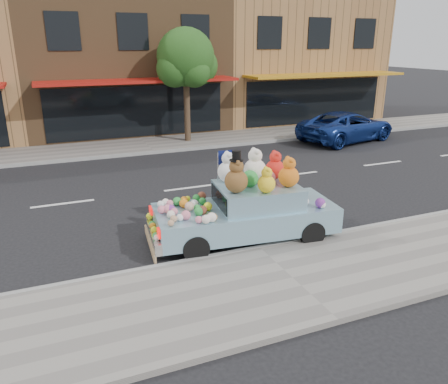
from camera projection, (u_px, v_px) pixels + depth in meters
name	position (u px, v px, depth m)	size (l,w,h in m)	color
ground	(191.00, 188.00, 14.42)	(120.00, 120.00, 0.00)	black
near_sidewalk	(292.00, 280.00, 8.71)	(60.00, 3.00, 0.12)	gray
far_sidewalk	(147.00, 145.00, 20.08)	(60.00, 3.00, 0.12)	gray
near_kerb	(259.00, 249.00, 10.02)	(60.00, 0.12, 0.13)	gray
far_kerb	(154.00, 152.00, 18.77)	(60.00, 0.12, 0.13)	gray
storefront_mid	(120.00, 60.00, 23.70)	(10.00, 9.80, 7.30)	brown
storefront_right	(281.00, 57.00, 27.29)	(10.00, 9.80, 7.30)	olive
street_tree	(186.00, 62.00, 19.67)	(3.00, 2.70, 5.22)	#38281C
car_blue	(347.00, 126.00, 21.02)	(2.35, 5.10, 1.42)	navy
art_car	(246.00, 207.00, 10.44)	(4.64, 2.20, 2.32)	black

